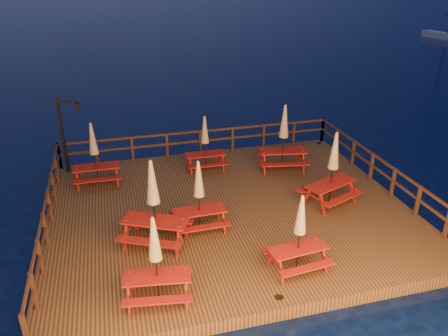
{
  "coord_description": "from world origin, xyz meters",
  "views": [
    {
      "loc": [
        -3.56,
        -12.52,
        8.09
      ],
      "look_at": [
        -0.06,
        0.6,
        1.65
      ],
      "focal_mm": 35.0,
      "sensor_mm": 36.0,
      "label": 1
    }
  ],
  "objects_px": {
    "picnic_table_0": "(94,153)",
    "picnic_table_2": "(333,167)",
    "lamp_post": "(66,128)",
    "picnic_table_1": "(300,232)"
  },
  "relations": [
    {
      "from": "picnic_table_2",
      "to": "picnic_table_0",
      "type": "bearing_deg",
      "value": 133.56
    },
    {
      "from": "picnic_table_0",
      "to": "picnic_table_2",
      "type": "xyz_separation_m",
      "value": [
        7.83,
        -3.61,
        0.1
      ]
    },
    {
      "from": "lamp_post",
      "to": "picnic_table_1",
      "type": "xyz_separation_m",
      "value": [
        6.28,
        -8.19,
        -0.6
      ]
    },
    {
      "from": "lamp_post",
      "to": "picnic_table_1",
      "type": "bearing_deg",
      "value": -52.55
    },
    {
      "from": "picnic_table_0",
      "to": "picnic_table_1",
      "type": "height_order",
      "value": "picnic_table_0"
    },
    {
      "from": "lamp_post",
      "to": "picnic_table_1",
      "type": "relative_size",
      "value": 1.31
    },
    {
      "from": "lamp_post",
      "to": "picnic_table_0",
      "type": "height_order",
      "value": "lamp_post"
    },
    {
      "from": "lamp_post",
      "to": "picnic_table_2",
      "type": "height_order",
      "value": "lamp_post"
    },
    {
      "from": "picnic_table_0",
      "to": "picnic_table_1",
      "type": "xyz_separation_m",
      "value": [
        5.27,
        -6.69,
        -0.07
      ]
    },
    {
      "from": "picnic_table_0",
      "to": "picnic_table_2",
      "type": "relative_size",
      "value": 0.92
    }
  ]
}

